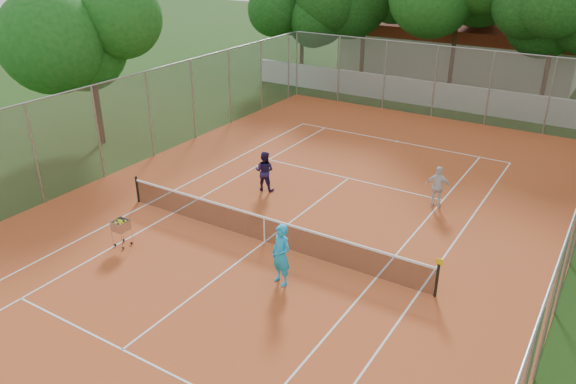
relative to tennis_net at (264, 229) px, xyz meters
The scene contains 12 objects.
ground 0.51m from the tennis_net, ahead, with size 120.00×120.00×0.00m, color #17340E.
court_pad 0.50m from the tennis_net, ahead, with size 18.00×34.00×0.02m, color #B44E23.
court_lines 0.49m from the tennis_net, ahead, with size 10.98×23.78×0.01m, color white.
tennis_net is the anchor object (origin of this frame).
perimeter_fence 1.49m from the tennis_net, ahead, with size 18.00×34.00×4.00m, color slate.
boundary_wall 19.00m from the tennis_net, 90.00° to the left, with size 26.00×0.30×1.50m, color silver.
clubhouse 29.12m from the tennis_net, 93.95° to the left, with size 16.40×9.00×4.40m, color beige.
tropical_trees 22.45m from the tennis_net, 90.00° to the left, with size 29.00×19.00×10.00m, color #0E380F.
player_near 2.56m from the tennis_net, 44.50° to the right, with size 0.71×0.46×1.94m, color #1BAAEB.
player_far_left 4.28m from the tennis_net, 124.00° to the left, with size 0.80×0.63×1.65m, color #1F1644.
player_far_right 7.03m from the tennis_net, 54.86° to the left, with size 0.96×0.40×1.63m, color silver.
ball_hopper 4.74m from the tennis_net, 145.14° to the right, with size 0.49×0.49×1.03m, color #A9A8AF.
Camera 1 is at (9.43, -13.65, 9.56)m, focal length 35.00 mm.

